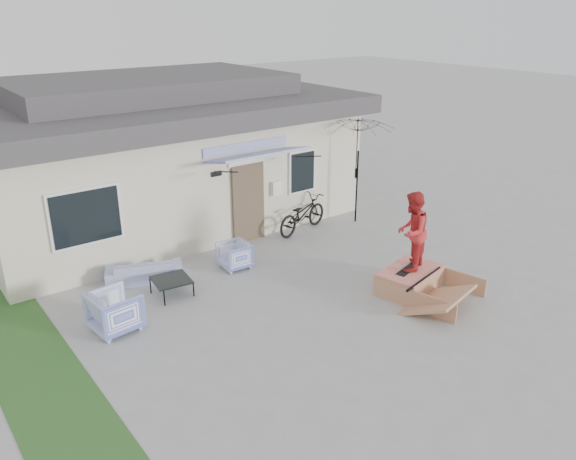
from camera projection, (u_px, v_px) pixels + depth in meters
ground at (330, 320)px, 11.48m from camera, size 90.00×90.00×0.00m
grass_strip at (32, 364)px, 10.04m from camera, size 1.40×8.00×0.01m
house at (152, 150)px, 16.69m from camera, size 10.80×8.49×4.10m
loveseat at (144, 267)px, 13.00m from camera, size 1.77×1.13×0.67m
armchair_left at (115, 309)px, 10.97m from camera, size 0.90×0.95×0.88m
armchair_right at (234, 254)px, 13.63m from camera, size 0.68×0.72×0.70m
coffee_table at (172, 287)px, 12.39m from camera, size 0.86×0.86×0.38m
bicycle at (302, 210)px, 15.73m from camera, size 2.03×1.12×1.23m
patio_umbrella at (358, 163)px, 16.03m from camera, size 2.45×2.37×2.20m
skate_ramp at (410, 280)px, 12.60m from camera, size 1.83×2.19×0.48m
skateboard at (409, 268)px, 12.53m from camera, size 0.88×0.43×0.05m
skater at (412, 230)px, 12.20m from camera, size 1.07×0.98×1.76m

